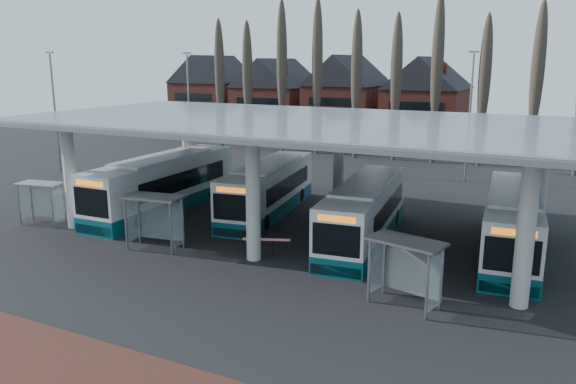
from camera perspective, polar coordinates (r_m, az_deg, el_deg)
The scene contains 15 objects.
ground at distance 25.54m, azimuth -6.32°, elevation -8.51°, with size 140.00×140.00×0.00m, color black.
station_canopy at distance 30.98m, azimuth 1.50°, elevation 6.27°, with size 32.00×16.00×6.34m.
poplar_row at distance 54.44m, azimuth 13.05°, elevation 12.17°, with size 45.10×1.10×14.50m.
townhouse_row at distance 70.13m, azimuth 2.38°, elevation 10.31°, with size 36.80×10.30×12.25m.
lamp_post_a at distance 52.27m, azimuth -10.03°, elevation 8.50°, with size 0.80×0.16×10.17m.
lamp_post_b at distance 46.56m, azimuth 17.97°, elevation 7.51°, with size 0.80×0.16×10.17m.
lamp_post_d at distance 51.84m, azimuth -22.60°, elevation 7.66°, with size 0.80×0.16×10.17m.
bus_0 at distance 36.89m, azimuth -12.47°, elevation 0.73°, with size 3.10×12.74×3.52m.
bus_1 at distance 35.42m, azimuth -1.99°, elevation 0.28°, with size 4.16×11.74×3.20m.
bus_2 at distance 30.15m, azimuth 7.81°, elevation -2.12°, with size 3.78×11.75×3.21m.
bus_3 at distance 30.05m, azimuth 21.83°, elevation -3.01°, with size 3.46×11.74×3.22m.
shelter_0 at distance 35.99m, azimuth -23.69°, elevation -0.16°, with size 2.87×1.84×2.47m.
shelter_1 at distance 29.30m, azimuth -13.34°, elevation -1.78°, with size 3.19×1.93×2.78m.
shelter_2 at distance 22.39m, azimuth 12.02°, elevation -6.50°, with size 3.18×2.11×2.71m.
barrier at distance 27.33m, azimuth -2.08°, elevation -4.97°, with size 2.19×1.04×1.16m.
Camera 1 is at (13.06, -19.84, 9.39)m, focal length 35.00 mm.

